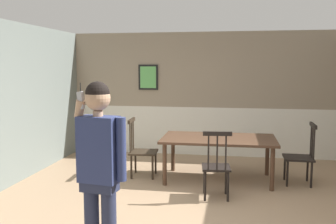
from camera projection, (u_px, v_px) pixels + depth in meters
name	position (u px, v px, depth m)	size (l,w,h in m)	color
ground_plane	(185.00, 212.00, 5.03)	(7.42, 7.42, 0.00)	#9E7F60
room_back_partition	(205.00, 97.00, 8.18)	(5.92, 0.17, 2.64)	gray
dining_table	(219.00, 142.00, 6.39)	(1.90, 1.09, 0.73)	#4C3323
chair_near_window	(141.00, 150.00, 6.63)	(0.49, 0.49, 1.02)	#2D2319
chair_by_doorway	(301.00, 156.00, 6.19)	(0.47, 0.47, 1.01)	black
chair_at_table_head	(216.00, 166.00, 5.50)	(0.45, 0.45, 1.02)	black
person_figure	(100.00, 163.00, 3.49)	(0.53, 0.25, 1.79)	#282E49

